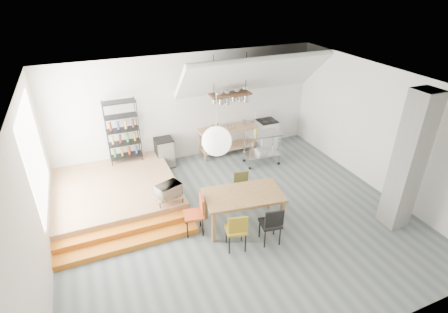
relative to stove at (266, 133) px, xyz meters
name	(u,v)px	position (x,y,z in m)	size (l,w,h in m)	color
floor	(237,219)	(-2.50, -3.16, -0.48)	(8.00, 8.00, 0.00)	#546062
wall_back	(189,108)	(-2.50, 0.34, 1.12)	(8.00, 0.04, 3.20)	silver
wall_left	(32,202)	(-6.50, -3.16, 1.12)	(0.04, 7.00, 3.20)	silver
wall_right	(381,131)	(1.50, -3.16, 1.12)	(0.04, 7.00, 3.20)	silver
ceiling	(240,88)	(-2.50, -3.16, 2.72)	(8.00, 7.00, 0.02)	white
slope_ceiling	(253,75)	(-0.70, -0.26, 2.07)	(4.40, 1.80, 0.15)	white
window_pane	(35,155)	(-6.48, -1.66, 1.32)	(0.02, 2.50, 2.20)	white
platform	(116,191)	(-5.00, -1.16, -0.28)	(3.00, 3.00, 0.40)	#9D754E
step_lower	(129,244)	(-5.00, -3.11, -0.41)	(3.00, 0.35, 0.13)	#C46817
step_upper	(126,231)	(-5.00, -2.76, -0.35)	(3.00, 0.35, 0.27)	#C46817
concrete_column	(408,162)	(0.80, -4.66, 1.12)	(0.50, 0.50, 3.20)	gray
kitchen_counter	(227,136)	(-1.40, -0.01, 0.15)	(1.80, 0.60, 0.91)	#9D754E
stove	(266,133)	(0.00, 0.00, 0.00)	(0.60, 0.60, 1.18)	white
pot_rack	(231,97)	(-1.37, -0.23, 1.50)	(1.20, 0.50, 1.43)	#412B1A
wire_shelving	(123,131)	(-4.50, 0.04, 0.85)	(0.88, 0.38, 1.80)	black
microwave_shelf	(169,196)	(-3.90, -2.41, 0.07)	(0.60, 0.40, 0.16)	#9D754E
paper_lantern	(217,141)	(-3.04, -3.27, 1.72)	(0.60, 0.60, 0.60)	white
dining_table	(243,197)	(-2.44, -3.36, 0.26)	(1.86, 1.21, 0.83)	brown
chair_mustard	(237,229)	(-2.93, -4.08, 0.07)	(0.51, 0.51, 0.93)	#A1841B
chair_black	(272,223)	(-2.18, -4.18, 0.07)	(0.48, 0.48, 0.93)	black
chair_olive	(242,186)	(-2.12, -2.62, 0.03)	(0.44, 0.44, 0.86)	brown
chair_red	(197,211)	(-3.50, -3.21, 0.07)	(0.49, 0.49, 0.93)	#C1481B
rolling_cart	(262,144)	(-0.68, -0.98, 0.17)	(1.06, 0.66, 1.00)	silver
mini_fridge	(165,152)	(-3.40, 0.04, -0.05)	(0.51, 0.51, 0.86)	black
microwave	(169,190)	(-3.90, -2.41, 0.24)	(0.55, 0.37, 0.30)	beige
bowl	(230,127)	(-1.33, -0.06, 0.46)	(0.22, 0.22, 0.05)	silver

